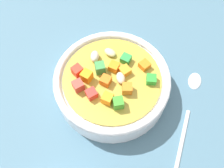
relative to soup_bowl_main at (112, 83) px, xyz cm
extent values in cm
cube|color=#42667A|center=(-0.02, 0.00, -3.77)|extent=(140.00, 140.00, 2.00)
cylinder|color=white|center=(-0.02, 0.00, -0.73)|extent=(20.18, 20.18, 4.08)
torus|color=white|center=(-0.02, 0.00, 1.69)|extent=(20.24, 20.24, 1.27)
cylinder|color=#A99235|center=(-0.02, 0.00, 1.50)|extent=(17.07, 17.07, 0.40)
cube|color=orange|center=(-2.00, -1.56, 2.30)|extent=(2.30, 2.30, 1.18)
cube|color=orange|center=(0.88, 0.96, 2.40)|extent=(2.03, 2.03, 1.38)
cube|color=#378A27|center=(-1.86, 4.75, 2.60)|extent=(2.09, 2.09, 1.79)
cube|color=orange|center=(4.16, 0.82, 2.66)|extent=(2.11, 2.11, 1.90)
cube|color=orange|center=(-2.87, 1.91, 2.50)|extent=(1.87, 1.87, 1.59)
ellipsoid|color=beige|center=(1.19, -4.92, 2.20)|extent=(2.70, 2.38, 0.99)
cube|color=#35823E|center=(2.25, -1.13, 2.67)|extent=(2.12, 2.12, 1.93)
cube|color=orange|center=(-5.18, -3.29, 2.27)|extent=(2.29, 2.29, 1.14)
cube|color=red|center=(5.97, -0.08, 2.54)|extent=(2.28, 2.28, 1.67)
cube|color=#288D3C|center=(-1.79, -4.01, 2.30)|extent=(2.06, 2.06, 1.18)
ellipsoid|color=beige|center=(3.67, -3.43, 2.46)|extent=(1.76, 2.45, 1.50)
cube|color=orange|center=(-0.10, -1.99, 2.35)|extent=(1.99, 1.99, 1.29)
ellipsoid|color=beige|center=(-1.50, 0.49, 2.29)|extent=(2.17, 2.64, 1.16)
cube|color=green|center=(-6.62, -0.61, 2.33)|extent=(1.77, 1.77, 1.26)
cube|color=orange|center=(0.28, 4.26, 2.52)|extent=(1.98, 1.98, 1.64)
cube|color=#C23C2F|center=(5.16, 2.81, 2.57)|extent=(2.29, 2.29, 1.73)
cube|color=red|center=(2.71, 3.81, 2.40)|extent=(2.29, 2.29, 1.38)
cylinder|color=silver|center=(-13.30, 7.77, -2.43)|extent=(2.53, 12.18, 0.68)
ellipsoid|color=silver|center=(-15.21, -4.67, -2.37)|extent=(2.94, 4.02, 0.81)
camera|label=1|loc=(-3.78, 21.29, 39.62)|focal=40.89mm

